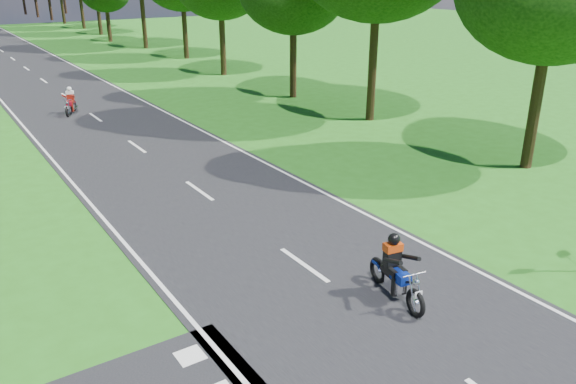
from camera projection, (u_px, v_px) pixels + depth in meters
ground at (357, 303)px, 12.23m from camera, size 160.00×160.00×0.00m
main_road at (2, 51)px, 51.03m from camera, size 7.00×140.00×0.02m
road_markings at (3, 53)px, 49.50m from camera, size 7.40×140.00×0.01m
rider_near_blue at (397, 268)px, 12.11m from camera, size 0.92×1.86×1.49m
rider_far_red at (70, 101)px, 28.19m from camera, size 1.22×1.69×1.35m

